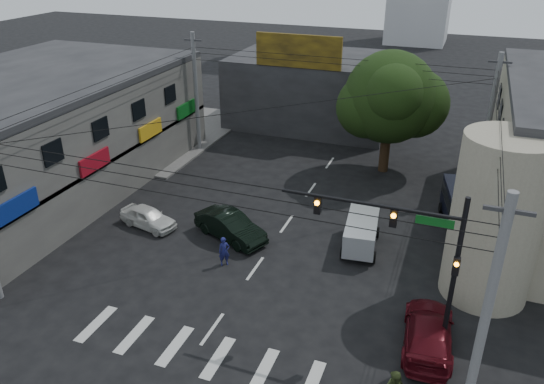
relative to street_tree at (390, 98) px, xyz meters
The scene contains 17 objects.
ground 18.30m from the street_tree, 103.24° to the right, with size 160.00×160.00×0.00m, color black.
sidewalk_far_left 22.67m from the street_tree, behind, with size 16.00×16.00×0.15m, color #514F4C.
building_left 24.68m from the street_tree, 153.43° to the right, with size 14.00×24.00×7.00m, color #4A4845.
corner_column 14.84m from the street_tree, 61.70° to the right, with size 4.00×4.00×8.00m, color gray.
building_far 12.29m from the street_tree, 131.63° to the left, with size 14.00×10.00×6.00m, color #232326.
billboard 9.17m from the street_tree, 152.86° to the left, with size 7.00×0.30×2.60m, color olive.
street_tree is the anchor object (origin of this frame).
traffic_gantry 18.42m from the street_tree, 78.01° to the right, with size 7.10×0.35×7.20m.
utility_pole_near_right 22.48m from the street_tree, 73.18° to the right, with size 0.32×0.32×9.20m, color #59595B.
utility_pole_far_left 14.56m from the street_tree, behind, with size 0.32×0.32×9.20m, color #59595B.
utility_pole_far_right 6.63m from the street_tree, ahead, with size 0.32×0.32×9.20m, color #59595B.
dark_sedan 14.96m from the street_tree, 117.12° to the right, with size 4.85×3.28×1.51m, color black.
white_compact 18.15m from the street_tree, 131.32° to the right, with size 3.85×2.20×1.23m, color silver.
maroon_sedan 19.02m from the street_tree, 74.55° to the right, with size 2.37×5.05×1.43m, color #4D0B13.
silver_minivan 12.00m from the street_tree, 86.57° to the right, with size 2.06×4.06×1.68m, color #B0B3B8, non-canonical shape.
navy_van 10.07m from the street_tree, 49.40° to the right, with size 3.17×5.91×2.24m, color black, non-canonical shape.
traffic_officer 16.88m from the street_tree, 110.34° to the right, with size 0.70×0.65×1.60m, color #16194F.
Camera 1 is at (8.85, -19.17, 15.62)m, focal length 35.00 mm.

